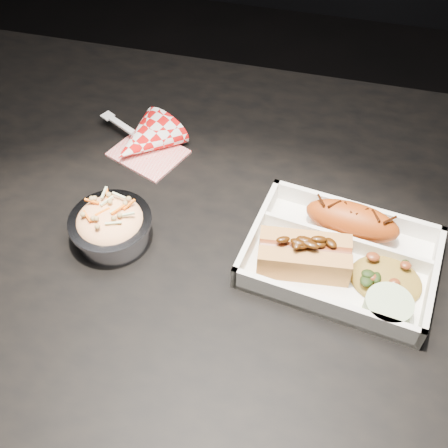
{
  "coord_description": "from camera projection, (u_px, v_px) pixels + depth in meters",
  "views": [
    {
      "loc": [
        0.12,
        -0.52,
        1.38
      ],
      "look_at": [
        0.0,
        -0.05,
        0.81
      ],
      "focal_mm": 45.0,
      "sensor_mm": 36.0,
      "label": 1
    }
  ],
  "objects": [
    {
      "name": "hotdog",
      "position": [
        304.0,
        254.0,
        0.74
      ],
      "size": [
        0.13,
        0.07,
        0.06
      ],
      "rotation": [
        0.0,
        0.0,
        0.11
      ],
      "color": "#BB7F3F",
      "rests_on": "food_tray"
    },
    {
      "name": "food_tray",
      "position": [
        340.0,
        260.0,
        0.77
      ],
      "size": [
        0.27,
        0.21,
        0.04
      ],
      "rotation": [
        0.0,
        0.0,
        -0.14
      ],
      "color": "white",
      "rests_on": "dining_table"
    },
    {
      "name": "fried_pastry",
      "position": [
        352.0,
        221.0,
        0.78
      ],
      "size": [
        0.14,
        0.07,
        0.05
      ],
      "primitive_type": "ellipsoid",
      "rotation": [
        0.0,
        0.0,
        -0.14
      ],
      "color": "#9F3F0F",
      "rests_on": "food_tray"
    },
    {
      "name": "foil_coleslaw_cup",
      "position": [
        111.0,
        225.0,
        0.78
      ],
      "size": [
        0.12,
        0.12,
        0.07
      ],
      "color": "silver",
      "rests_on": "dining_table"
    },
    {
      "name": "cupcake_liner",
      "position": [
        387.0,
        308.0,
        0.7
      ],
      "size": [
        0.06,
        0.06,
        0.03
      ],
      "primitive_type": "cylinder",
      "color": "#A5BE90",
      "rests_on": "food_tray"
    },
    {
      "name": "fried_rice_mound",
      "position": [
        388.0,
        275.0,
        0.73
      ],
      "size": [
        0.11,
        0.09,
        0.03
      ],
      "primitive_type": "ellipsoid",
      "rotation": [
        0.0,
        0.0,
        -0.14
      ],
      "color": "olive",
      "rests_on": "food_tray"
    },
    {
      "name": "dining_table",
      "position": [
        232.0,
        260.0,
        0.89
      ],
      "size": [
        1.2,
        0.8,
        0.75
      ],
      "color": "black",
      "rests_on": "ground"
    },
    {
      "name": "napkin_fork",
      "position": [
        144.0,
        141.0,
        0.92
      ],
      "size": [
        0.17,
        0.14,
        0.1
      ],
      "rotation": [
        0.0,
        0.0,
        -0.49
      ],
      "color": "red",
      "rests_on": "dining_table"
    },
    {
      "name": "floor",
      "position": [
        229.0,
        423.0,
        1.41
      ],
      "size": [
        4.0,
        4.0,
        0.05
      ],
      "primitive_type": "cube",
      "color": "black",
      "rests_on": "ground"
    }
  ]
}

